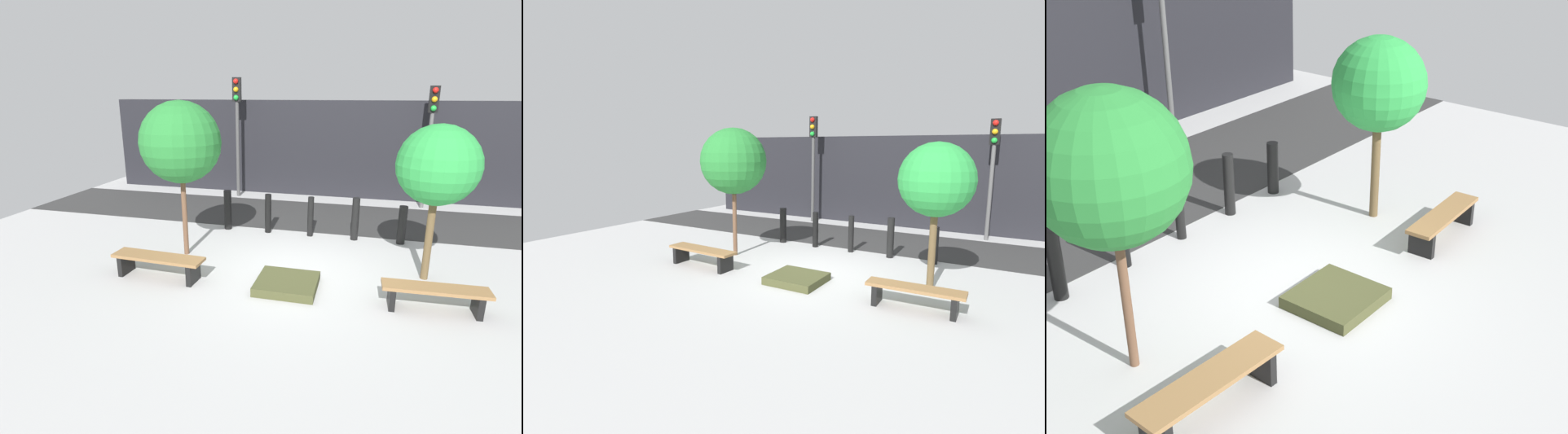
% 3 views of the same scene
% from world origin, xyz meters
% --- Properties ---
extents(ground_plane, '(18.00, 18.00, 0.00)m').
position_xyz_m(ground_plane, '(0.00, 0.00, 0.00)').
color(ground_plane, '#B1B1B1').
extents(road_strip, '(18.00, 3.06, 0.01)m').
position_xyz_m(road_strip, '(0.00, 4.20, 0.01)').
color(road_strip, '#313131').
rests_on(road_strip, ground).
extents(bench_left, '(1.89, 0.53, 0.46)m').
position_xyz_m(bench_left, '(-2.57, -0.83, 0.34)').
color(bench_left, black).
rests_on(bench_left, ground).
extents(bench_right, '(1.75, 0.48, 0.44)m').
position_xyz_m(bench_right, '(2.57, -0.83, 0.32)').
color(bench_right, black).
rests_on(bench_right, ground).
extents(planter_bed, '(1.14, 1.08, 0.17)m').
position_xyz_m(planter_bed, '(0.00, -0.63, 0.08)').
color(planter_bed, '#434626').
rests_on(planter_bed, ground).
extents(tree_behind_left_bench, '(1.74, 1.74, 3.42)m').
position_xyz_m(tree_behind_left_bench, '(-2.57, 0.47, 2.54)').
color(tree_behind_left_bench, brown).
rests_on(tree_behind_left_bench, ground).
extents(tree_behind_right_bench, '(1.51, 1.51, 3.04)m').
position_xyz_m(tree_behind_right_bench, '(2.57, 0.47, 2.27)').
color(tree_behind_right_bench, brown).
rests_on(tree_behind_right_bench, ground).
extents(bollard_far_left, '(0.20, 0.20, 1.07)m').
position_xyz_m(bollard_far_left, '(-2.24, 2.42, 0.53)').
color(bollard_far_left, black).
rests_on(bollard_far_left, ground).
extents(bollard_left, '(0.17, 0.17, 1.04)m').
position_xyz_m(bollard_left, '(-1.12, 2.42, 0.52)').
color(bollard_left, black).
rests_on(bollard_left, ground).
extents(bollard_center, '(0.15, 0.15, 1.03)m').
position_xyz_m(bollard_center, '(0.00, 2.42, 0.52)').
color(bollard_center, black).
rests_on(bollard_center, ground).
extents(bollard_right, '(0.18, 0.18, 1.08)m').
position_xyz_m(bollard_right, '(1.12, 2.42, 0.54)').
color(bollard_right, black).
rests_on(bollard_right, ground).
extents(bollard_far_right, '(0.20, 0.20, 0.95)m').
position_xyz_m(bollard_far_right, '(2.24, 2.42, 0.48)').
color(bollard_far_right, black).
rests_on(bollard_far_right, ground).
extents(traffic_light_mid_west, '(0.28, 0.27, 3.76)m').
position_xyz_m(traffic_light_mid_west, '(3.10, 6.02, 2.59)').
color(traffic_light_mid_west, '#565656').
rests_on(traffic_light_mid_west, ground).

